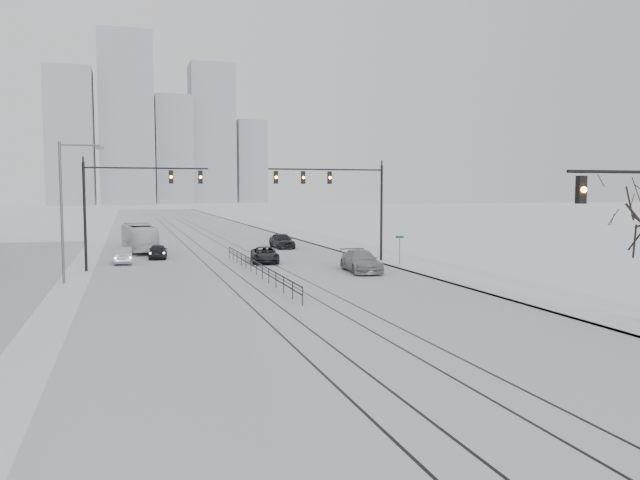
% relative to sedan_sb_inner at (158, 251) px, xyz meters
% --- Properties ---
extents(ground, '(500.00, 500.00, 0.00)m').
position_rel_sedan_sb_inner_xyz_m(ground, '(6.06, -43.12, -0.65)').
color(ground, white).
rests_on(ground, ground).
extents(road, '(22.00, 260.00, 0.02)m').
position_rel_sedan_sb_inner_xyz_m(road, '(6.06, 16.88, -0.64)').
color(road, silver).
rests_on(road, ground).
extents(sidewalk_east, '(5.00, 260.00, 0.16)m').
position_rel_sedan_sb_inner_xyz_m(sidewalk_east, '(19.56, 16.88, -0.57)').
color(sidewalk_east, white).
rests_on(sidewalk_east, ground).
extents(curb, '(0.10, 260.00, 0.12)m').
position_rel_sedan_sb_inner_xyz_m(curb, '(17.11, 16.88, -0.59)').
color(curb, gray).
rests_on(curb, ground).
extents(tram_rails, '(5.30, 180.00, 0.01)m').
position_rel_sedan_sb_inner_xyz_m(tram_rails, '(6.06, -3.12, -0.62)').
color(tram_rails, black).
rests_on(tram_rails, ground).
extents(skyline, '(96.00, 48.00, 72.00)m').
position_rel_sedan_sb_inner_xyz_m(skyline, '(11.08, 230.51, 30.00)').
color(skyline, '#9398A2').
rests_on(skyline, ground).
extents(traffic_mast_ne, '(9.60, 0.37, 8.00)m').
position_rel_sedan_sb_inner_xyz_m(traffic_mast_ne, '(14.21, -8.13, 5.11)').
color(traffic_mast_ne, black).
rests_on(traffic_mast_ne, ground).
extents(traffic_mast_nw, '(9.10, 0.37, 8.00)m').
position_rel_sedan_sb_inner_xyz_m(traffic_mast_nw, '(-2.46, -7.12, 4.93)').
color(traffic_mast_nw, black).
rests_on(traffic_mast_nw, ground).
extents(street_light_west, '(2.73, 0.25, 9.00)m').
position_rel_sedan_sb_inner_xyz_m(street_light_west, '(-6.14, -13.12, 4.56)').
color(street_light_west, '#595B60').
rests_on(street_light_west, ground).
extents(median_fence, '(0.06, 24.00, 1.00)m').
position_rel_sedan_sb_inner_xyz_m(median_fence, '(6.06, -13.12, -0.12)').
color(median_fence, black).
rests_on(median_fence, ground).
extents(street_sign, '(0.70, 0.06, 2.40)m').
position_rel_sedan_sb_inner_xyz_m(street_sign, '(17.86, -11.12, 0.96)').
color(street_sign, '#595B60').
rests_on(street_sign, ground).
extents(sedan_sb_inner, '(1.82, 3.90, 1.29)m').
position_rel_sedan_sb_inner_xyz_m(sedan_sb_inner, '(0.00, 0.00, 0.00)').
color(sedan_sb_inner, black).
rests_on(sedan_sb_inner, ground).
extents(sedan_sb_outer, '(1.49, 4.04, 1.32)m').
position_rel_sedan_sb_inner_xyz_m(sedan_sb_outer, '(-2.92, -3.05, 0.02)').
color(sedan_sb_outer, silver).
rests_on(sedan_sb_outer, ground).
extents(sedan_nb_front, '(2.75, 4.89, 1.29)m').
position_rel_sedan_sb_inner_xyz_m(sedan_nb_front, '(8.23, -5.74, -0.00)').
color(sedan_nb_front, black).
rests_on(sedan_nb_front, ground).
extents(sedan_nb_right, '(2.64, 5.54, 1.56)m').
position_rel_sedan_sb_inner_xyz_m(sedan_nb_right, '(13.70, -13.57, 0.13)').
color(sedan_nb_right, gray).
rests_on(sedan_nb_right, ground).
extents(sedan_nb_far, '(2.04, 4.66, 1.56)m').
position_rel_sedan_sb_inner_xyz_m(sedan_nb_far, '(12.65, 6.41, 0.14)').
color(sedan_nb_far, black).
rests_on(sedan_nb_far, ground).
extents(box_truck, '(3.38, 9.95, 2.72)m').
position_rel_sedan_sb_inner_xyz_m(box_truck, '(-1.43, 6.85, 0.71)').
color(box_truck, silver).
rests_on(box_truck, ground).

